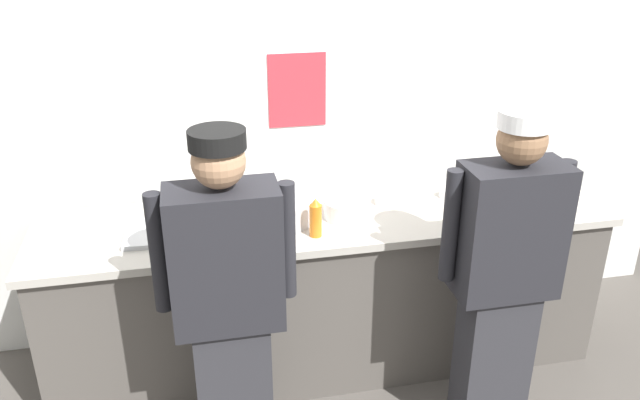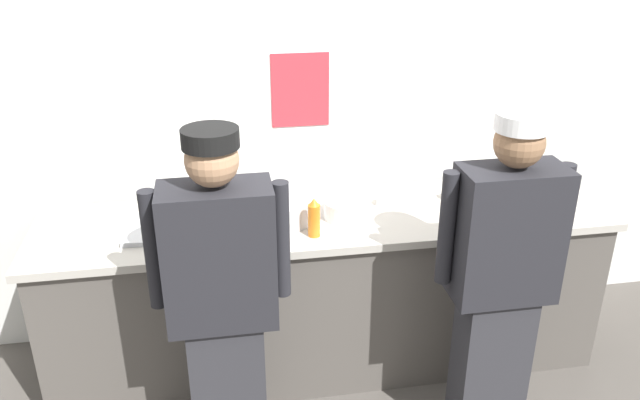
% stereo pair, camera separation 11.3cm
% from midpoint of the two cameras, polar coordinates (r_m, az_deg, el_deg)
% --- Properties ---
extents(wall_back, '(4.64, 0.11, 2.61)m').
position_cam_midpoint_polar(wall_back, '(3.63, 0.13, 7.66)').
color(wall_back, silver).
rests_on(wall_back, ground).
extents(prep_counter, '(2.96, 0.72, 0.90)m').
position_cam_midpoint_polar(prep_counter, '(3.55, 1.50, -7.94)').
color(prep_counter, '#56514C').
rests_on(prep_counter, ground).
extents(chef_near_left, '(0.59, 0.24, 1.61)m').
position_cam_midpoint_polar(chef_near_left, '(2.73, -7.48, -8.88)').
color(chef_near_left, '#2D2D33').
rests_on(chef_near_left, ground).
extents(chef_center, '(0.59, 0.24, 1.62)m').
position_cam_midpoint_polar(chef_center, '(3.00, 16.81, -6.56)').
color(chef_center, '#2D2D33').
rests_on(chef_center, ground).
extents(plate_stack_front, '(0.24, 0.24, 0.10)m').
position_cam_midpoint_polar(plate_stack_front, '(3.29, 3.39, -0.80)').
color(plate_stack_front, white).
rests_on(plate_stack_front, prep_counter).
extents(mixing_bowl_steel, '(0.38, 0.38, 0.12)m').
position_cam_midpoint_polar(mixing_bowl_steel, '(3.27, -2.87, -0.75)').
color(mixing_bowl_steel, '#B7BABF').
rests_on(mixing_bowl_steel, prep_counter).
extents(sheet_tray, '(0.47, 0.34, 0.02)m').
position_cam_midpoint_polar(sheet_tray, '(3.24, -11.99, -2.47)').
color(sheet_tray, '#B7BABF').
rests_on(sheet_tray, prep_counter).
extents(squeeze_bottle_primary, '(0.06, 0.06, 0.20)m').
position_cam_midpoint_polar(squeeze_bottle_primary, '(3.08, 0.52, -1.62)').
color(squeeze_bottle_primary, orange).
rests_on(squeeze_bottle_primary, prep_counter).
extents(squeeze_bottle_secondary, '(0.05, 0.05, 0.19)m').
position_cam_midpoint_polar(squeeze_bottle_secondary, '(3.53, 16.60, 0.74)').
color(squeeze_bottle_secondary, orange).
rests_on(squeeze_bottle_secondary, prep_counter).
extents(ramekin_green_sauce, '(0.08, 0.08, 0.04)m').
position_cam_midpoint_polar(ramekin_green_sauce, '(3.59, 12.26, 0.43)').
color(ramekin_green_sauce, white).
rests_on(ramekin_green_sauce, prep_counter).
extents(ramekin_orange_sauce, '(0.10, 0.10, 0.04)m').
position_cam_midpoint_polar(ramekin_orange_sauce, '(3.42, 14.95, -1.07)').
color(ramekin_orange_sauce, white).
rests_on(ramekin_orange_sauce, prep_counter).
extents(ramekin_red_sauce, '(0.09, 0.09, 0.05)m').
position_cam_midpoint_polar(ramekin_red_sauce, '(3.45, 6.73, -0.08)').
color(ramekin_red_sauce, white).
rests_on(ramekin_red_sauce, prep_counter).
extents(deli_cup, '(0.09, 0.09, 0.09)m').
position_cam_midpoint_polar(deli_cup, '(3.77, 20.79, 0.89)').
color(deli_cup, white).
rests_on(deli_cup, prep_counter).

